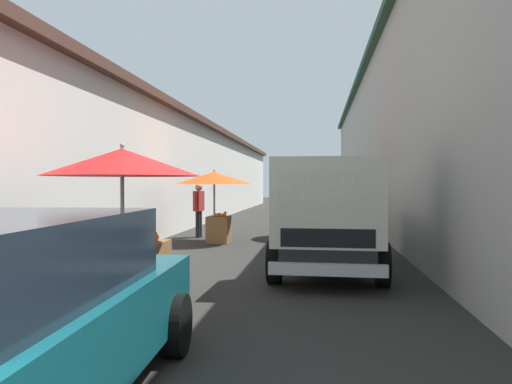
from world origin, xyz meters
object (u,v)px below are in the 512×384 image
object	(u,v)px
fruit_stall_near_left	(215,186)
fruit_stall_near_right	(126,185)
parked_scooter	(326,229)
fruit_stall_far_left	(327,175)
delivery_truck	(328,219)
vendor_by_crates	(199,206)
hatchback_car	(8,316)

from	to	relation	value
fruit_stall_near_left	fruit_stall_near_right	world-z (taller)	fruit_stall_near_right
fruit_stall_near_right	parked_scooter	distance (m)	7.38
fruit_stall_far_left	parked_scooter	bearing A→B (deg)	177.98
fruit_stall_near_left	parked_scooter	xyz separation A→B (m)	(-0.18, -3.11, -1.16)
fruit_stall_near_left	delivery_truck	bearing A→B (deg)	-147.47
delivery_truck	vendor_by_crates	bearing A→B (deg)	32.46
fruit_stall_far_left	fruit_stall_near_right	bearing A→B (deg)	160.24
hatchback_car	fruit_stall_near_left	bearing A→B (deg)	4.02
fruit_stall_near_right	parked_scooter	size ratio (longest dim) A/B	1.33
parked_scooter	hatchback_car	bearing A→B (deg)	166.93
fruit_stall_near_left	hatchback_car	distance (m)	10.48
hatchback_car	parked_scooter	world-z (taller)	hatchback_car
hatchback_car	delivery_truck	distance (m)	6.07
fruit_stall_near_left	parked_scooter	bearing A→B (deg)	-93.29
fruit_stall_far_left	vendor_by_crates	size ratio (longest dim) A/B	1.61
hatchback_car	vendor_by_crates	bearing A→B (deg)	7.37
fruit_stall_far_left	fruit_stall_near_left	size ratio (longest dim) A/B	1.18
delivery_truck	vendor_by_crates	xyz separation A→B (m)	(6.05, 3.85, -0.07)
hatchback_car	vendor_by_crates	world-z (taller)	vendor_by_crates
fruit_stall_near_right	vendor_by_crates	xyz separation A→B (m)	(8.05, 0.91, -0.68)
delivery_truck	parked_scooter	size ratio (longest dim) A/B	2.93
fruit_stall_near_left	vendor_by_crates	distance (m)	1.58
vendor_by_crates	fruit_stall_near_right	bearing A→B (deg)	-173.57
fruit_stall_far_left	parked_scooter	distance (m)	2.36
hatchback_car	delivery_truck	world-z (taller)	delivery_truck
vendor_by_crates	parked_scooter	bearing A→B (deg)	-109.93
vendor_by_crates	hatchback_car	bearing A→B (deg)	-172.63
fruit_stall_far_left	fruit_stall_near_right	distance (m)	9.00
parked_scooter	fruit_stall_near_left	bearing A→B (deg)	86.71
fruit_stall_far_left	delivery_truck	world-z (taller)	fruit_stall_far_left
parked_scooter	delivery_truck	bearing A→B (deg)	179.57
hatchback_car	vendor_by_crates	size ratio (longest dim) A/B	2.38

